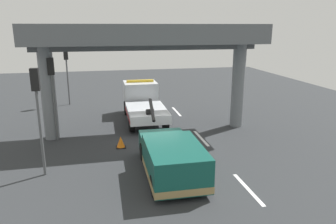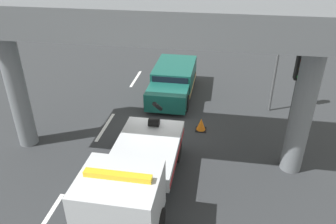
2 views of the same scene
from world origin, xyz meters
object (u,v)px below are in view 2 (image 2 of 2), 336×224
Objects in this scene: tow_truck_white at (133,176)px; traffic_light_far at (296,88)px; towed_van_green at (173,81)px; traffic_cone_orange at (201,125)px; traffic_light_near at (279,49)px.

traffic_light_far is (-3.22, 5.30, 2.11)m from tow_truck_white.
tow_truck_white is 1.59× the size of traffic_light_far.
tow_truck_white is at bearing -0.04° from towed_van_green.
tow_truck_white reaches higher than traffic_cone_orange.
tow_truck_white is 8.97m from towed_van_green.
traffic_light_far is 7.57× the size of traffic_cone_orange.
traffic_light_far is at bearing 59.81° from traffic_cone_orange.
traffic_light_near reaches higher than tow_truck_white.
traffic_cone_orange is (-1.98, -3.41, -3.03)m from traffic_light_far.
traffic_light_near is 4.50m from traffic_light_far.
traffic_light_near is at bearing 180.00° from traffic_light_far.
traffic_light_far reaches higher than towed_van_green.
towed_van_green is 8.21m from traffic_light_far.
traffic_light_near is 7.61× the size of traffic_cone_orange.
towed_van_green is 1.14× the size of traffic_light_far.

